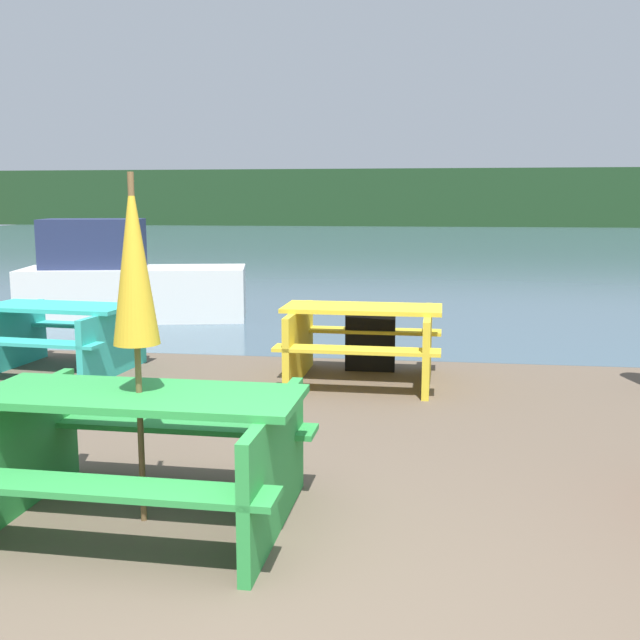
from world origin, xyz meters
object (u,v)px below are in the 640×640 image
(boat, at_px, (126,282))
(signboard, at_px, (370,338))
(picnic_table_green, at_px, (141,444))
(picnic_table_yellow, at_px, (362,337))
(picnic_table_teal, at_px, (59,332))
(umbrella_gold, at_px, (134,263))

(boat, xyz_separation_m, signboard, (4.11, -3.09, -0.21))
(picnic_table_green, distance_m, boat, 7.83)
(picnic_table_green, xyz_separation_m, picnic_table_yellow, (0.99, 3.62, 0.00))
(picnic_table_yellow, height_order, signboard, picnic_table_yellow)
(picnic_table_teal, height_order, signboard, same)
(picnic_table_green, distance_m, umbrella_gold, 1.06)
(picnic_table_teal, relative_size, picnic_table_yellow, 1.03)
(picnic_table_teal, bearing_deg, picnic_table_green, -56.71)
(picnic_table_teal, bearing_deg, boat, 101.24)
(picnic_table_yellow, xyz_separation_m, signboard, (0.05, 0.48, -0.10))
(picnic_table_yellow, bearing_deg, umbrella_gold, -105.24)
(picnic_table_green, xyz_separation_m, boat, (-3.07, 7.20, 0.12))
(umbrella_gold, bearing_deg, picnic_table_teal, 123.29)
(picnic_table_green, height_order, boat, boat)
(picnic_table_yellow, height_order, boat, boat)
(picnic_table_green, relative_size, signboard, 2.56)
(umbrella_gold, bearing_deg, picnic_table_green, 180.00)
(picnic_table_green, relative_size, picnic_table_teal, 1.12)
(picnic_table_teal, distance_m, picnic_table_yellow, 3.34)
(picnic_table_yellow, xyz_separation_m, umbrella_gold, (-0.99, -3.62, 1.06))
(picnic_table_green, xyz_separation_m, umbrella_gold, (0.00, 0.00, 1.06))
(picnic_table_yellow, distance_m, umbrella_gold, 3.90)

